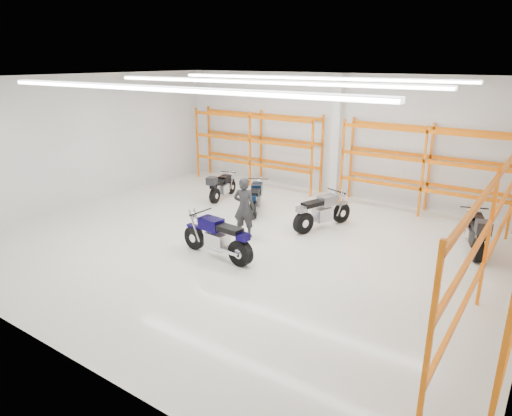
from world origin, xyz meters
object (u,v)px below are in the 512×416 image
Objects in this scene: motorcycle_back_a at (221,187)px; motorcycle_back_b at (256,198)px; motorcycle_main at (219,239)px; standing_man at (244,207)px; motorcycle_back_d at (476,233)px; structural_column at (337,136)px; motorcycle_back_c at (321,212)px.

motorcycle_back_b reaches higher than motorcycle_back_a.
motorcycle_main is 1.32× the size of standing_man.
motorcycle_back_b is 0.87× the size of motorcycle_back_d.
structural_column is at bearing -108.97° from standing_man.
motorcycle_back_d is 0.49× the size of structural_column.
motorcycle_back_d is at bearing -172.43° from standing_man.
motorcycle_back_d is 1.25× the size of standing_man.
standing_man reaches higher than motorcycle_back_d.
motorcycle_back_c is 4.29m from motorcycle_back_d.
motorcycle_back_a is at bearing -137.35° from structural_column.
motorcycle_main is 3.90m from motorcycle_back_b.
motorcycle_back_b is (-1.35, 3.65, -0.06)m from motorcycle_main.
motorcycle_main is 1.20× the size of motorcycle_back_a.
motorcycle_back_b is at bearing 110.33° from motorcycle_main.
motorcycle_back_a is 8.65m from motorcycle_back_d.
motorcycle_back_d is (8.65, -0.00, 0.08)m from motorcycle_back_a.
motorcycle_main is 7.26m from structural_column.
structural_column is at bearing 90.59° from motorcycle_main.
motorcycle_back_d is (6.76, 0.47, 0.07)m from motorcycle_back_b.
motorcycle_main reaches higher than motorcycle_back_a.
motorcycle_back_d is at bearing -0.03° from motorcycle_back_a.
motorcycle_back_b is 0.89× the size of motorcycle_back_c.
structural_column is at bearing 42.65° from motorcycle_back_a.
motorcycle_back_c is 4.17m from structural_column.
standing_man is at bearing -129.92° from motorcycle_back_c.
motorcycle_back_d is (4.24, 0.66, 0.04)m from motorcycle_back_c.
motorcycle_back_c is (4.41, -0.67, 0.04)m from motorcycle_back_a.
motorcycle_back_a is at bearing 171.43° from motorcycle_back_c.
structural_column is (3.17, 2.92, 1.77)m from motorcycle_back_a.
structural_column reaches higher than motorcycle_back_a.
motorcycle_back_b is at bearing -110.65° from structural_column.
structural_column is (1.28, 3.40, 1.77)m from motorcycle_back_b.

